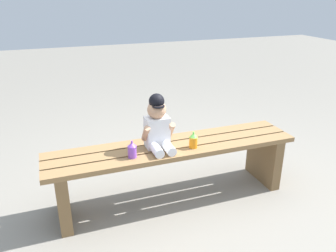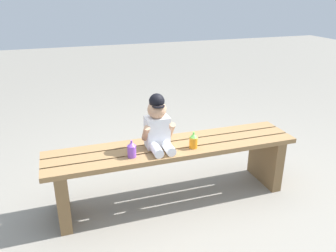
{
  "view_description": "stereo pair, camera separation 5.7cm",
  "coord_description": "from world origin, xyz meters",
  "px_view_note": "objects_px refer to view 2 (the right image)",
  "views": [
    {
      "loc": [
        -0.82,
        -2.14,
        1.54
      ],
      "look_at": [
        -0.06,
        -0.05,
        0.64
      ],
      "focal_mm": 36.27,
      "sensor_mm": 36.0,
      "label": 1
    },
    {
      "loc": [
        -0.77,
        -2.16,
        1.54
      ],
      "look_at": [
        -0.06,
        -0.05,
        0.64
      ],
      "focal_mm": 36.27,
      "sensor_mm": 36.0,
      "label": 2
    }
  ],
  "objects_px": {
    "park_bench": "(173,161)",
    "sippy_cup_left": "(132,149)",
    "sippy_cup_right": "(193,140)",
    "child_figure": "(158,125)"
  },
  "relations": [
    {
      "from": "child_figure",
      "to": "sippy_cup_left",
      "type": "distance_m",
      "value": 0.26
    },
    {
      "from": "child_figure",
      "to": "sippy_cup_right",
      "type": "distance_m",
      "value": 0.28
    },
    {
      "from": "child_figure",
      "to": "sippy_cup_left",
      "type": "bearing_deg",
      "value": -157.4
    },
    {
      "from": "park_bench",
      "to": "sippy_cup_right",
      "type": "distance_m",
      "value": 0.25
    },
    {
      "from": "park_bench",
      "to": "sippy_cup_left",
      "type": "relative_size",
      "value": 15.26
    },
    {
      "from": "child_figure",
      "to": "sippy_cup_right",
      "type": "bearing_deg",
      "value": -20.42
    },
    {
      "from": "sippy_cup_right",
      "to": "sippy_cup_left",
      "type": "bearing_deg",
      "value": 180.0
    },
    {
      "from": "park_bench",
      "to": "sippy_cup_left",
      "type": "bearing_deg",
      "value": -165.1
    },
    {
      "from": "sippy_cup_left",
      "to": "sippy_cup_right",
      "type": "bearing_deg",
      "value": 0.0
    },
    {
      "from": "sippy_cup_left",
      "to": "sippy_cup_right",
      "type": "xyz_separation_m",
      "value": [
        0.46,
        0.0,
        0.0
      ]
    }
  ]
}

